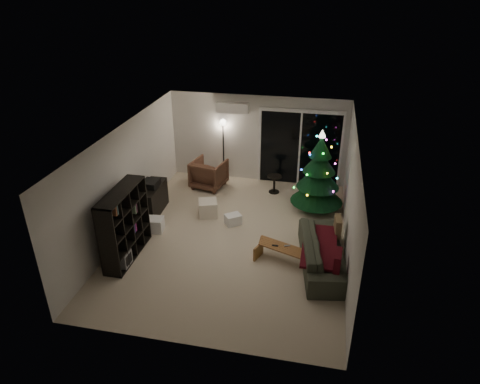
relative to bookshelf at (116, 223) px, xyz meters
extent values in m
plane|color=beige|center=(2.25, 1.11, -0.78)|extent=(6.50, 6.50, 0.00)
plane|color=white|center=(2.25, 1.11, 1.72)|extent=(6.50, 6.50, 0.00)
cube|color=silver|center=(2.25, 4.36, 0.47)|extent=(5.00, 0.02, 2.50)
cube|color=silver|center=(2.25, -2.14, 0.47)|extent=(5.00, 0.02, 2.50)
cube|color=silver|center=(-0.25, 1.11, 0.47)|extent=(0.02, 6.50, 2.50)
cube|color=silver|center=(4.75, 1.11, 0.47)|extent=(0.02, 6.50, 2.50)
cube|color=black|center=(3.45, 4.34, 0.27)|extent=(2.20, 0.02, 2.10)
cube|color=white|center=(1.55, 4.24, 1.37)|extent=(0.90, 0.22, 0.28)
cube|color=#3F3833|center=(3.45, 4.86, -0.83)|extent=(2.60, 1.00, 0.10)
cube|color=white|center=(3.45, 5.26, -0.28)|extent=(2.20, 0.06, 1.00)
cube|color=black|center=(0.00, 1.88, -0.41)|extent=(0.48, 1.18, 0.73)
cube|color=black|center=(0.00, 1.88, 0.03)|extent=(0.37, 0.44, 0.16)
imported|color=#3D281D|center=(1.00, 3.59, -0.38)|extent=(1.02, 1.04, 0.81)
cube|color=beige|center=(1.41, 2.01, -0.58)|extent=(0.56, 0.56, 0.40)
cube|color=white|center=(0.34, 1.05, -0.61)|extent=(0.50, 0.40, 0.33)
cube|color=white|center=(2.12, 1.72, -0.65)|extent=(0.46, 0.44, 0.26)
cylinder|color=black|center=(2.86, 3.62, -0.53)|extent=(0.46, 0.46, 0.50)
cylinder|color=black|center=(1.25, 4.34, 0.08)|extent=(0.27, 0.27, 1.71)
imported|color=#373C2D|center=(4.30, 0.49, -0.45)|extent=(1.20, 2.32, 0.65)
cube|color=#4E0F12|center=(4.20, 0.49, -0.31)|extent=(0.69, 1.59, 0.05)
cube|color=brown|center=(4.55, 1.14, -0.19)|extent=(0.16, 0.43, 0.43)
cube|color=#4E0F12|center=(4.55, -0.16, -0.19)|extent=(0.16, 0.43, 0.43)
cube|color=black|center=(3.29, 0.49, -0.43)|extent=(0.13, 0.04, 0.02)
cube|color=slate|center=(3.54, 0.54, -0.43)|extent=(0.13, 0.08, 0.02)
cone|color=#0D3F1C|center=(4.04, 2.87, 0.29)|extent=(1.66, 1.66, 2.14)
camera|label=1|loc=(4.08, -6.96, 4.63)|focal=32.00mm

